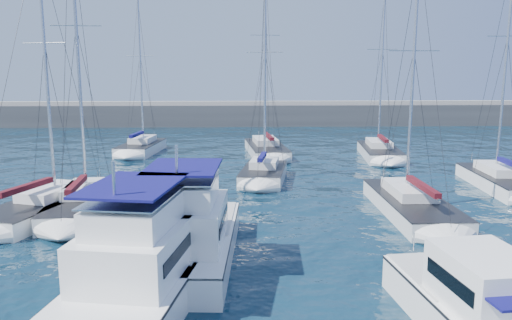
{
  "coord_description": "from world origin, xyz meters",
  "views": [
    {
      "loc": [
        0.21,
        -20.47,
        7.93
      ],
      "look_at": [
        1.17,
        6.65,
        3.0
      ],
      "focal_mm": 35.0,
      "sensor_mm": 36.0,
      "label": 1
    }
  ],
  "objects_px": {
    "motor_yacht_port_inner": "(147,265)",
    "sailboat_mid_b": "(84,203)",
    "motor_yacht_stbd_outer": "(472,307)",
    "sailboat_mid_d": "(411,205)",
    "sailboat_mid_c": "(264,173)",
    "motor_yacht_stbd_inner": "(189,237)",
    "sailboat_back_a": "(141,147)",
    "sailboat_mid_e": "(501,181)",
    "sailboat_back_b": "(266,149)",
    "sailboat_back_c": "(379,152)",
    "sailboat_mid_a": "(47,207)"
  },
  "relations": [
    {
      "from": "motor_yacht_port_inner",
      "to": "sailboat_mid_b",
      "type": "distance_m",
      "value": 11.97
    },
    {
      "from": "motor_yacht_stbd_outer",
      "to": "sailboat_mid_d",
      "type": "distance_m",
      "value": 13.14
    },
    {
      "from": "sailboat_mid_c",
      "to": "sailboat_mid_d",
      "type": "bearing_deg",
      "value": -38.9
    },
    {
      "from": "motor_yacht_stbd_inner",
      "to": "sailboat_mid_b",
      "type": "bearing_deg",
      "value": 134.03
    },
    {
      "from": "sailboat_mid_c",
      "to": "sailboat_back_a",
      "type": "height_order",
      "value": "sailboat_back_a"
    },
    {
      "from": "motor_yacht_stbd_inner",
      "to": "motor_yacht_stbd_outer",
      "type": "xyz_separation_m",
      "value": [
        9.04,
        -6.07,
        -0.19
      ]
    },
    {
      "from": "sailboat_mid_b",
      "to": "sailboat_back_a",
      "type": "height_order",
      "value": "sailboat_mid_b"
    },
    {
      "from": "motor_yacht_port_inner",
      "to": "motor_yacht_stbd_outer",
      "type": "bearing_deg",
      "value": -7.34
    },
    {
      "from": "sailboat_mid_c",
      "to": "sailboat_mid_e",
      "type": "distance_m",
      "value": 16.2
    },
    {
      "from": "motor_yacht_stbd_outer",
      "to": "sailboat_back_b",
      "type": "bearing_deg",
      "value": 92.1
    },
    {
      "from": "motor_yacht_stbd_outer",
      "to": "sailboat_mid_b",
      "type": "relative_size",
      "value": 0.43
    },
    {
      "from": "motor_yacht_port_inner",
      "to": "sailboat_back_c",
      "type": "distance_m",
      "value": 32.23
    },
    {
      "from": "motor_yacht_stbd_outer",
      "to": "sailboat_mid_c",
      "type": "relative_size",
      "value": 0.49
    },
    {
      "from": "sailboat_back_b",
      "to": "sailboat_mid_b",
      "type": "bearing_deg",
      "value": -125.72
    },
    {
      "from": "motor_yacht_port_inner",
      "to": "motor_yacht_stbd_inner",
      "type": "height_order",
      "value": "same"
    },
    {
      "from": "motor_yacht_stbd_inner",
      "to": "sailboat_mid_d",
      "type": "relative_size",
      "value": 0.67
    },
    {
      "from": "motor_yacht_port_inner",
      "to": "sailboat_mid_b",
      "type": "xyz_separation_m",
      "value": [
        -5.46,
        10.64,
        -0.59
      ]
    },
    {
      "from": "motor_yacht_stbd_outer",
      "to": "sailboat_mid_e",
      "type": "xyz_separation_m",
      "value": [
        10.78,
        18.67,
        -0.41
      ]
    },
    {
      "from": "sailboat_mid_a",
      "to": "sailboat_back_b",
      "type": "bearing_deg",
      "value": 74.02
    },
    {
      "from": "motor_yacht_port_inner",
      "to": "sailboat_back_b",
      "type": "relative_size",
      "value": 0.61
    },
    {
      "from": "sailboat_mid_b",
      "to": "sailboat_mid_c",
      "type": "bearing_deg",
      "value": 31.49
    },
    {
      "from": "sailboat_back_b",
      "to": "sailboat_back_c",
      "type": "bearing_deg",
      "value": -15.56
    },
    {
      "from": "sailboat_back_a",
      "to": "sailboat_mid_c",
      "type": "bearing_deg",
      "value": -41.95
    },
    {
      "from": "sailboat_mid_b",
      "to": "sailboat_back_a",
      "type": "relative_size",
      "value": 1.12
    },
    {
      "from": "sailboat_mid_d",
      "to": "sailboat_mid_e",
      "type": "relative_size",
      "value": 0.88
    },
    {
      "from": "sailboat_mid_d",
      "to": "sailboat_back_a",
      "type": "height_order",
      "value": "sailboat_back_a"
    },
    {
      "from": "sailboat_back_a",
      "to": "motor_yacht_stbd_inner",
      "type": "bearing_deg",
      "value": -68.63
    },
    {
      "from": "sailboat_mid_a",
      "to": "sailboat_back_c",
      "type": "height_order",
      "value": "sailboat_back_c"
    },
    {
      "from": "motor_yacht_stbd_outer",
      "to": "sailboat_mid_d",
      "type": "xyz_separation_m",
      "value": [
        2.62,
        12.87,
        -0.44
      ]
    },
    {
      "from": "sailboat_mid_b",
      "to": "sailboat_mid_c",
      "type": "distance_m",
      "value": 13.06
    },
    {
      "from": "sailboat_back_a",
      "to": "sailboat_back_b",
      "type": "bearing_deg",
      "value": 0.14
    },
    {
      "from": "sailboat_mid_d",
      "to": "sailboat_mid_b",
      "type": "bearing_deg",
      "value": 177.71
    },
    {
      "from": "sailboat_mid_b",
      "to": "sailboat_mid_e",
      "type": "xyz_separation_m",
      "value": [
        26.46,
        4.88,
        -0.01
      ]
    },
    {
      "from": "sailboat_mid_c",
      "to": "sailboat_back_a",
      "type": "relative_size",
      "value": 0.99
    },
    {
      "from": "motor_yacht_stbd_inner",
      "to": "sailboat_back_b",
      "type": "xyz_separation_m",
      "value": [
        4.69,
        26.84,
        -0.59
      ]
    },
    {
      "from": "motor_yacht_stbd_outer",
      "to": "sailboat_back_c",
      "type": "bearing_deg",
      "value": 73.69
    },
    {
      "from": "motor_yacht_port_inner",
      "to": "sailboat_mid_c",
      "type": "height_order",
      "value": "sailboat_mid_c"
    },
    {
      "from": "sailboat_mid_c",
      "to": "sailboat_back_c",
      "type": "xyz_separation_m",
      "value": [
        11.12,
        9.48,
        -0.02
      ]
    },
    {
      "from": "sailboat_back_b",
      "to": "sailboat_back_a",
      "type": "bearing_deg",
      "value": 168.2
    },
    {
      "from": "motor_yacht_port_inner",
      "to": "sailboat_back_b",
      "type": "height_order",
      "value": "sailboat_back_b"
    },
    {
      "from": "motor_yacht_port_inner",
      "to": "sailboat_back_a",
      "type": "bearing_deg",
      "value": 110.94
    },
    {
      "from": "sailboat_back_a",
      "to": "sailboat_back_c",
      "type": "bearing_deg",
      "value": -1.6
    },
    {
      "from": "sailboat_mid_a",
      "to": "sailboat_back_c",
      "type": "relative_size",
      "value": 0.96
    },
    {
      "from": "sailboat_mid_c",
      "to": "sailboat_back_a",
      "type": "bearing_deg",
      "value": 140.39
    },
    {
      "from": "motor_yacht_stbd_outer",
      "to": "sailboat_back_b",
      "type": "xyz_separation_m",
      "value": [
        -4.35,
        32.92,
        -0.4
      ]
    },
    {
      "from": "motor_yacht_stbd_inner",
      "to": "motor_yacht_stbd_outer",
      "type": "distance_m",
      "value": 10.89
    },
    {
      "from": "sailboat_back_c",
      "to": "sailboat_mid_d",
      "type": "bearing_deg",
      "value": -93.92
    },
    {
      "from": "motor_yacht_stbd_inner",
      "to": "sailboat_mid_a",
      "type": "xyz_separation_m",
      "value": [
        -8.49,
        7.12,
        -0.61
      ]
    },
    {
      "from": "motor_yacht_stbd_inner",
      "to": "sailboat_mid_a",
      "type": "distance_m",
      "value": 11.1
    },
    {
      "from": "motor_yacht_port_inner",
      "to": "sailboat_mid_e",
      "type": "xyz_separation_m",
      "value": [
        21.0,
        15.52,
        -0.6
      ]
    }
  ]
}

